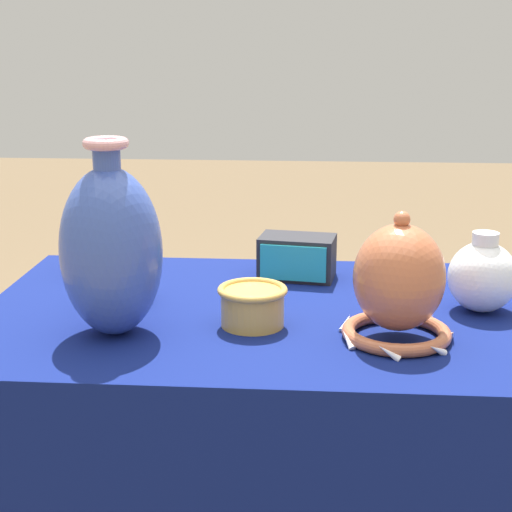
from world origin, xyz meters
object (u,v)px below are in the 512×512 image
Objects in this scene: cup_wide_ochre at (253,304)px; jar_round_celadon at (104,239)px; mosaic_tile_box at (297,257)px; vase_dome_bell at (399,286)px; pot_squat_charcoal at (122,285)px; jar_round_porcelain at (483,276)px; vase_tall_bulbous at (111,250)px.

jar_round_celadon is at bearing 138.47° from cup_wide_ochre.
mosaic_tile_box is 1.02× the size of jar_round_celadon.
vase_dome_bell reaches higher than pot_squat_charcoal.
jar_round_celadon is (-0.74, 0.19, 0.01)m from jar_round_porcelain.
jar_round_porcelain is at bearing 42.54° from vase_dome_bell.
mosaic_tile_box is 1.44× the size of pot_squat_charcoal.
jar_round_porcelain is at bearing 14.09° from vase_tall_bulbous.
cup_wide_ochre is 1.06× the size of pot_squat_charcoal.
mosaic_tile_box is at bearing -1.59° from jar_round_celadon.
cup_wide_ochre is (0.23, 0.05, -0.11)m from vase_tall_bulbous.
pot_squat_charcoal is (-0.49, 0.16, -0.06)m from vase_dome_bell.
cup_wide_ochre is at bearing 169.10° from vase_dome_bell.
vase_dome_bell is 0.67m from jar_round_celadon.
jar_round_celadon is (-0.57, 0.34, -0.02)m from vase_dome_bell.
cup_wide_ochre is at bearing -41.53° from jar_round_celadon.
vase_dome_bell is at bearing -54.37° from mosaic_tile_box.
vase_tall_bulbous is 0.46m from mosaic_tile_box.
mosaic_tile_box is 0.40m from jar_round_celadon.
cup_wide_ochre is 0.75× the size of jar_round_celadon.
mosaic_tile_box is 0.38m from jar_round_porcelain.
vase_tall_bulbous is 0.47m from vase_dome_bell.
jar_round_porcelain is 0.66m from pot_squat_charcoal.
jar_round_porcelain is at bearing -0.45° from pot_squat_charcoal.
vase_tall_bulbous is at bearing -166.83° from cup_wide_ochre.
mosaic_tile_box is (0.29, 0.34, -0.10)m from vase_tall_bulbous.
pot_squat_charcoal is at bearing -66.45° from jar_round_celadon.
jar_round_porcelain reaches higher than mosaic_tile_box.
mosaic_tile_box is 0.37m from pot_squat_charcoal.
vase_dome_bell reaches higher than jar_round_celadon.
jar_round_celadon is (-0.11, 0.35, -0.07)m from vase_tall_bulbous.
vase_dome_bell reaches higher than cup_wide_ochre.
vase_tall_bulbous is at bearing -122.71° from mosaic_tile_box.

